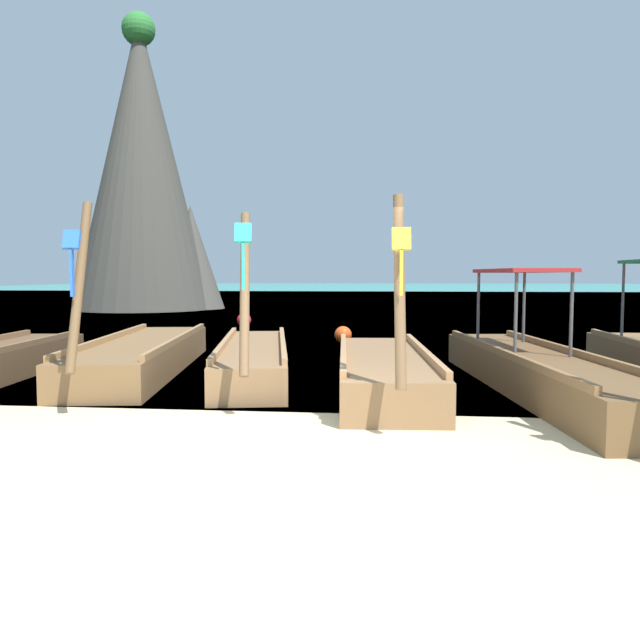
{
  "coord_description": "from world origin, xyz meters",
  "views": [
    {
      "loc": [
        1.01,
        -6.09,
        1.75
      ],
      "look_at": [
        0.0,
        3.6,
        1.04
      ],
      "focal_mm": 34.73,
      "sensor_mm": 36.0,
      "label": 1
    }
  ],
  "objects_px": {
    "longtail_boat_orange_ribbon": "(538,370)",
    "mooring_buoy_near": "(343,335)",
    "longtail_boat_yellow_ribbon": "(383,371)",
    "longtail_boat_blue_ribbon": "(144,355)",
    "longtail_boat_turquoise_ribbon": "(254,359)",
    "mooring_buoy_far": "(244,320)",
    "karst_rock": "(145,171)"
  },
  "relations": [
    {
      "from": "longtail_boat_turquoise_ribbon",
      "to": "mooring_buoy_near",
      "type": "height_order",
      "value": "longtail_boat_turquoise_ribbon"
    },
    {
      "from": "longtail_boat_orange_ribbon",
      "to": "mooring_buoy_near",
      "type": "distance_m",
      "value": 7.09
    },
    {
      "from": "longtail_boat_blue_ribbon",
      "to": "karst_rock",
      "type": "height_order",
      "value": "karst_rock"
    },
    {
      "from": "longtail_boat_orange_ribbon",
      "to": "mooring_buoy_far",
      "type": "bearing_deg",
      "value": 122.8
    },
    {
      "from": "longtail_boat_blue_ribbon",
      "to": "longtail_boat_turquoise_ribbon",
      "type": "xyz_separation_m",
      "value": [
        2.08,
        -0.19,
        -0.01
      ]
    },
    {
      "from": "longtail_boat_turquoise_ribbon",
      "to": "longtail_boat_yellow_ribbon",
      "type": "height_order",
      "value": "longtail_boat_yellow_ribbon"
    },
    {
      "from": "longtail_boat_blue_ribbon",
      "to": "karst_rock",
      "type": "bearing_deg",
      "value": 111.27
    },
    {
      "from": "karst_rock",
      "to": "mooring_buoy_far",
      "type": "relative_size",
      "value": 31.09
    },
    {
      "from": "longtail_boat_yellow_ribbon",
      "to": "longtail_boat_turquoise_ribbon",
      "type": "bearing_deg",
      "value": 152.63
    },
    {
      "from": "longtail_boat_turquoise_ribbon",
      "to": "karst_rock",
      "type": "bearing_deg",
      "value": 116.07
    },
    {
      "from": "longtail_boat_blue_ribbon",
      "to": "mooring_buoy_near",
      "type": "distance_m",
      "value": 5.93
    },
    {
      "from": "longtail_boat_blue_ribbon",
      "to": "longtail_boat_orange_ribbon",
      "type": "height_order",
      "value": "longtail_boat_blue_ribbon"
    },
    {
      "from": "longtail_boat_turquoise_ribbon",
      "to": "mooring_buoy_far",
      "type": "bearing_deg",
      "value": 103.94
    },
    {
      "from": "longtail_boat_orange_ribbon",
      "to": "karst_rock",
      "type": "height_order",
      "value": "karst_rock"
    },
    {
      "from": "karst_rock",
      "to": "mooring_buoy_near",
      "type": "xyz_separation_m",
      "value": [
        11.03,
        -14.93,
        -6.78
      ]
    },
    {
      "from": "longtail_boat_yellow_ribbon",
      "to": "longtail_boat_orange_ribbon",
      "type": "bearing_deg",
      "value": 0.72
    },
    {
      "from": "longtail_boat_orange_ribbon",
      "to": "mooring_buoy_far",
      "type": "height_order",
      "value": "longtail_boat_orange_ribbon"
    },
    {
      "from": "mooring_buoy_far",
      "to": "longtail_boat_yellow_ribbon",
      "type": "bearing_deg",
      "value": -66.71
    },
    {
      "from": "longtail_boat_turquoise_ribbon",
      "to": "mooring_buoy_far",
      "type": "distance_m",
      "value": 9.92
    },
    {
      "from": "longtail_boat_turquoise_ribbon",
      "to": "mooring_buoy_near",
      "type": "distance_m",
      "value": 5.26
    },
    {
      "from": "longtail_boat_blue_ribbon",
      "to": "mooring_buoy_far",
      "type": "bearing_deg",
      "value": 91.89
    },
    {
      "from": "longtail_boat_turquoise_ribbon",
      "to": "karst_rock",
      "type": "distance_m",
      "value": 23.31
    },
    {
      "from": "longtail_boat_turquoise_ribbon",
      "to": "longtail_boat_yellow_ribbon",
      "type": "xyz_separation_m",
      "value": [
        2.26,
        -1.17,
        0.01
      ]
    },
    {
      "from": "longtail_boat_blue_ribbon",
      "to": "longtail_boat_turquoise_ribbon",
      "type": "height_order",
      "value": "longtail_boat_blue_ribbon"
    },
    {
      "from": "longtail_boat_blue_ribbon",
      "to": "mooring_buoy_far",
      "type": "xyz_separation_m",
      "value": [
        -0.31,
        9.44,
        -0.05
      ]
    },
    {
      "from": "longtail_boat_yellow_ribbon",
      "to": "mooring_buoy_far",
      "type": "distance_m",
      "value": 11.75
    },
    {
      "from": "longtail_boat_yellow_ribbon",
      "to": "mooring_buoy_near",
      "type": "height_order",
      "value": "longtail_boat_yellow_ribbon"
    },
    {
      "from": "longtail_boat_orange_ribbon",
      "to": "mooring_buoy_far",
      "type": "xyz_separation_m",
      "value": [
        -6.94,
        10.77,
        -0.1
      ]
    },
    {
      "from": "longtail_boat_blue_ribbon",
      "to": "longtail_boat_turquoise_ribbon",
      "type": "distance_m",
      "value": 2.09
    },
    {
      "from": "longtail_boat_orange_ribbon",
      "to": "mooring_buoy_near",
      "type": "height_order",
      "value": "longtail_boat_orange_ribbon"
    },
    {
      "from": "karst_rock",
      "to": "mooring_buoy_near",
      "type": "relative_size",
      "value": 33.64
    },
    {
      "from": "longtail_boat_turquoise_ribbon",
      "to": "longtail_boat_orange_ribbon",
      "type": "distance_m",
      "value": 4.69
    }
  ]
}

